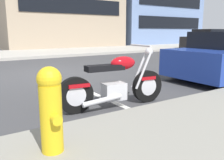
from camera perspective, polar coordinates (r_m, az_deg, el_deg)
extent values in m
plane|color=#3D3D3F|center=(7.95, -14.94, 1.43)|extent=(260.00, 260.00, 0.00)
cube|color=#ADA89E|center=(20.46, 11.74, 7.68)|extent=(120.00, 5.00, 0.14)
cube|color=silver|center=(4.53, 1.06, -5.56)|extent=(0.12, 2.20, 0.01)
cylinder|color=black|center=(4.62, 8.37, -1.48)|extent=(0.62, 0.17, 0.61)
cylinder|color=silver|center=(4.62, 8.37, -1.48)|extent=(0.35, 0.15, 0.34)
cylinder|color=black|center=(3.97, -8.74, -3.65)|extent=(0.62, 0.17, 0.61)
cylinder|color=silver|center=(3.97, -8.74, -3.65)|extent=(0.35, 0.15, 0.34)
cube|color=silver|center=(4.25, 0.48, -2.71)|extent=(0.42, 0.30, 0.30)
cube|color=black|center=(4.09, -1.74, 2.93)|extent=(0.70, 0.29, 0.10)
ellipsoid|color=#B20C14|center=(4.25, 2.63, 4.07)|extent=(0.50, 0.29, 0.24)
cube|color=#B20C14|center=(3.95, -8.13, -1.21)|extent=(0.38, 0.21, 0.06)
cube|color=#B20C14|center=(4.58, 8.23, 0.54)|extent=(0.33, 0.19, 0.06)
cylinder|color=silver|center=(4.53, 6.45, 2.37)|extent=(0.34, 0.08, 0.65)
cylinder|color=silver|center=(4.42, 7.47, 2.12)|extent=(0.34, 0.08, 0.65)
cylinder|color=silver|center=(4.41, 6.75, 8.19)|extent=(0.10, 0.62, 0.04)
sphere|color=silver|center=(4.53, 8.82, 6.70)|extent=(0.15, 0.15, 0.15)
cylinder|color=silver|center=(4.02, -2.36, -4.89)|extent=(0.71, 0.16, 0.16)
cylinder|color=black|center=(7.17, 15.58, 2.84)|extent=(0.62, 0.23, 0.62)
cube|color=black|center=(19.40, 22.05, 8.37)|extent=(4.44, 1.78, 0.82)
cube|color=black|center=(19.49, 22.41, 10.35)|extent=(2.27, 1.63, 0.53)
cylinder|color=black|center=(17.76, 21.37, 7.38)|extent=(0.62, 0.22, 0.62)
cylinder|color=black|center=(18.73, 17.38, 7.81)|extent=(0.62, 0.22, 0.62)
cylinder|color=black|center=(21.06, 22.52, 7.81)|extent=(0.62, 0.22, 0.62)
cylinder|color=gold|center=(2.47, -14.26, -8.95)|extent=(0.22, 0.22, 0.69)
sphere|color=gold|center=(2.36, -14.73, 0.27)|extent=(0.24, 0.24, 0.24)
cylinder|color=gold|center=(2.59, -15.33, -7.28)|extent=(0.10, 0.08, 0.10)
cylinder|color=gold|center=(2.33, -13.14, -9.21)|extent=(0.10, 0.08, 0.10)
cube|color=black|center=(18.49, -8.89, 17.04)|extent=(7.92, 0.06, 1.10)
cube|color=black|center=(24.50, 13.96, 13.10)|extent=(8.14, 0.06, 1.10)
cube|color=black|center=(24.65, 14.20, 17.84)|extent=(8.14, 0.06, 1.10)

